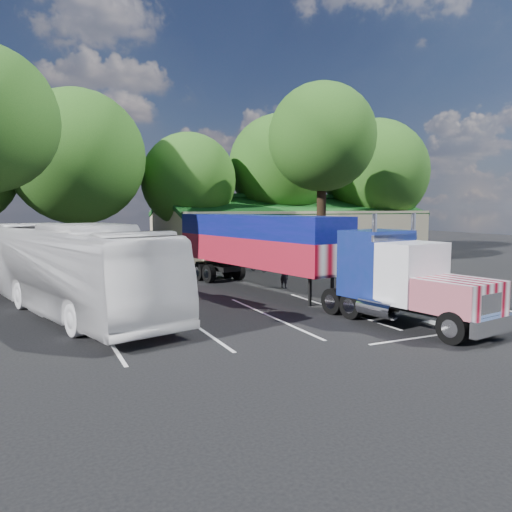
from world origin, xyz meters
name	(u,v)px	position (x,y,z in m)	size (l,w,h in m)	color
ground	(218,293)	(0.00, 0.00, 0.00)	(120.00, 120.00, 0.00)	black
event_hall	(288,230)	(13.74, 17.81, 2.21)	(24.20, 14.12, 5.55)	tan
tree_row_c	(77,157)	(-5.00, 16.20, 8.04)	(10.00, 10.00, 13.05)	black
tree_row_d	(189,180)	(4.00, 17.50, 6.58)	(8.00, 8.00, 10.60)	black
tree_row_e	(280,167)	(13.00, 18.00, 8.09)	(9.60, 9.60, 12.90)	black
tree_row_f	(375,172)	(23.00, 16.80, 7.79)	(10.40, 10.40, 13.00)	black
tree_near_right	(322,138)	(11.50, 8.50, 9.46)	(8.00, 8.00, 13.50)	black
semi_truck	(286,249)	(2.75, -2.15, 2.33)	(5.75, 19.79, 4.12)	black
woman	(284,274)	(3.82, 0.00, 0.77)	(0.56, 0.37, 1.54)	black
bicycle	(259,265)	(5.50, 6.79, 0.46)	(0.62, 1.77, 0.93)	black
tour_bus	(75,269)	(-7.00, -2.28, 1.85)	(3.11, 13.29, 3.70)	silver
silver_sedan	(283,250)	(11.19, 14.00, 0.70)	(1.47, 4.22, 1.39)	#93969A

